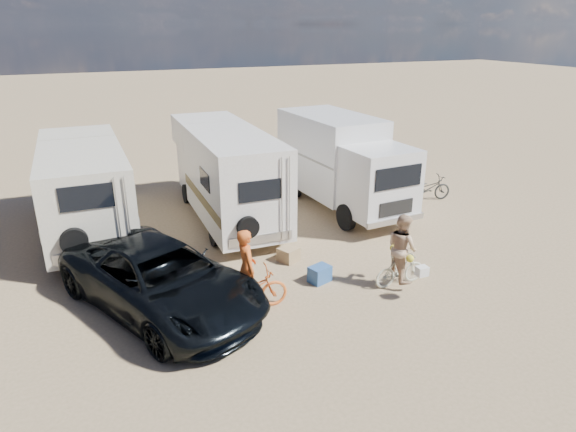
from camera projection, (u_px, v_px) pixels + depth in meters
name	position (u px, v px, depth m)	size (l,w,h in m)	color
ground	(326.00, 315.00, 11.83)	(140.00, 140.00, 0.00)	#A18560
rv_main	(226.00, 175.00, 17.20)	(2.27, 7.17, 3.15)	silver
rv_left	(85.00, 191.00, 15.97)	(2.43, 6.80, 2.89)	beige
box_truck	(343.00, 165.00, 18.15)	(2.33, 6.23, 3.33)	silver
dark_suv	(161.00, 279.00, 11.83)	(2.66, 5.76, 1.60)	black
bike_man	(247.00, 291.00, 11.85)	(0.69, 1.98, 1.04)	orange
bike_woman	(400.00, 270.00, 13.04)	(0.42, 1.47, 0.89)	beige
rider_man	(247.00, 275.00, 11.69)	(0.69, 0.46, 1.91)	#C9531E
rider_woman	(401.00, 254.00, 12.88)	(0.87, 0.68, 1.79)	tan
bike_parked	(428.00, 188.00, 19.35)	(0.65, 1.87, 0.98)	black
cooler	(320.00, 274.00, 13.29)	(0.55, 0.40, 0.44)	#2C5693
crate	(288.00, 254.00, 14.47)	(0.50, 0.50, 0.40)	#997C55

